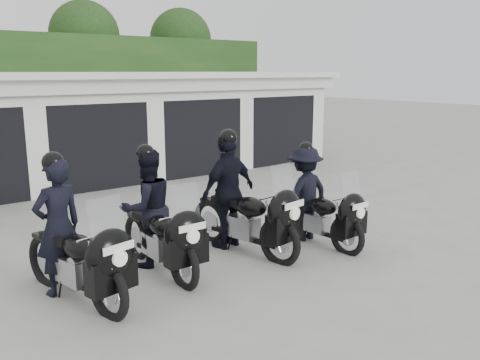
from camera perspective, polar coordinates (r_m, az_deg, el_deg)
ground at (r=8.90m, az=-1.47°, el=-7.53°), size 80.00×80.00×0.00m
garage_block at (r=15.72m, az=-19.03°, el=5.76°), size 16.40×6.80×2.96m
background_vegetation at (r=20.41m, az=-22.70°, el=10.60°), size 20.00×3.90×5.80m
police_bike_a at (r=7.05m, az=-18.37°, el=-6.60°), size 0.99×2.30×2.03m
police_bike_b at (r=7.84m, az=-9.67°, el=-4.04°), size 0.90×2.27×1.98m
police_bike_c at (r=8.55m, az=-0.34°, el=-2.07°), size 1.24×2.42×2.11m
police_bike_d at (r=9.07m, az=7.99°, el=-2.10°), size 1.12×2.11×1.83m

